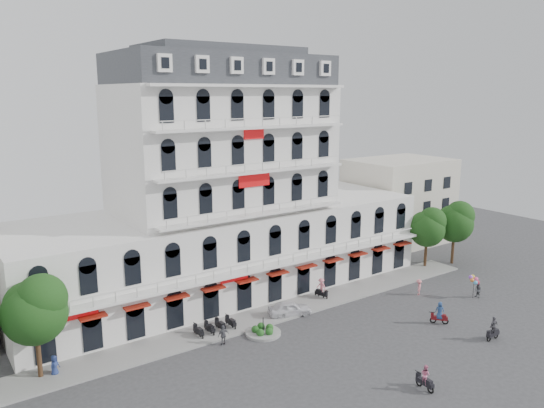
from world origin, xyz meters
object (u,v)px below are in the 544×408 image
(rider_east, at_px, (440,313))
(rider_northeast, at_px, (493,328))
(balloon_vendor, at_px, (476,286))
(rider_center, at_px, (321,288))
(rider_southwest, at_px, (425,377))
(parked_car, at_px, (290,308))

(rider_east, relative_size, rider_northeast, 0.97)
(rider_east, bearing_deg, balloon_vendor, -117.41)
(rider_center, bearing_deg, rider_southwest, -27.19)
(parked_car, distance_m, rider_southwest, 16.16)
(rider_east, height_order, rider_northeast, rider_northeast)
(rider_northeast, bearing_deg, rider_east, -77.80)
(rider_center, height_order, balloon_vendor, balloon_vendor)
(rider_northeast, distance_m, balloon_vendor, 10.00)
(rider_center, distance_m, balloon_vendor, 16.36)
(rider_center, relative_size, balloon_vendor, 0.92)
(rider_southwest, distance_m, balloon_vendor, 20.51)
(rider_northeast, xyz_separation_m, balloon_vendor, (7.40, 6.73, 0.19))
(parked_car, height_order, rider_southwest, rider_southwest)
(rider_southwest, bearing_deg, rider_northeast, -77.31)
(rider_center, bearing_deg, balloon_vendor, 44.65)
(rider_northeast, relative_size, balloon_vendor, 0.90)
(parked_car, height_order, rider_center, rider_center)
(rider_southwest, relative_size, rider_northeast, 0.88)
(rider_southwest, distance_m, rider_east, 12.16)
(parked_car, relative_size, rider_center, 1.88)
(rider_southwest, bearing_deg, rider_center, -12.51)
(parked_car, relative_size, balloon_vendor, 1.73)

